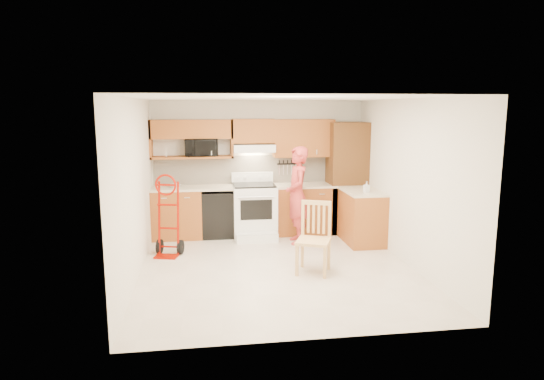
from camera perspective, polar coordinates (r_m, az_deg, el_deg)
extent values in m
cube|color=beige|center=(7.21, 0.58, -9.41)|extent=(4.00, 4.50, 0.02)
cube|color=white|center=(6.81, 0.62, 11.05)|extent=(4.00, 4.50, 0.02)
cube|color=silver|center=(9.11, -1.59, 2.81)|extent=(4.00, 0.02, 2.50)
cube|color=silver|center=(4.72, 4.84, -3.91)|extent=(4.00, 0.02, 2.50)
cube|color=silver|center=(6.88, -16.17, 0.11)|extent=(0.02, 4.50, 2.50)
cube|color=silver|center=(7.47, 16.02, 0.86)|extent=(0.02, 4.50, 2.50)
cube|color=beige|center=(9.09, -1.58, 2.48)|extent=(3.92, 0.03, 0.55)
cube|color=#944C1E|center=(8.90, -11.31, -2.78)|extent=(0.90, 0.60, 0.90)
cube|color=black|center=(8.89, -6.47, -2.82)|extent=(0.60, 0.60, 0.85)
cube|color=#944C1E|center=(9.08, 3.87, -2.35)|extent=(1.14, 0.60, 0.90)
cube|color=beige|center=(8.80, -9.46, 0.25)|extent=(1.50, 0.63, 0.04)
cube|color=beige|center=(8.99, 3.91, 0.57)|extent=(1.14, 0.63, 0.04)
cube|color=#944C1E|center=(8.56, 10.72, -3.27)|extent=(0.60, 1.00, 0.90)
cube|color=beige|center=(8.46, 10.82, -0.17)|extent=(0.63, 1.00, 0.04)
cube|color=#4D2813|center=(9.18, 8.93, 1.49)|extent=(0.70, 0.60, 2.10)
cube|color=#944C1E|center=(8.82, -9.64, 7.20)|extent=(1.50, 0.33, 0.34)
cube|color=#944C1E|center=(8.86, -9.55, 3.91)|extent=(1.50, 0.33, 0.04)
cube|color=#944C1E|center=(8.87, -2.26, 7.09)|extent=(0.76, 0.33, 0.44)
cube|color=#944C1E|center=(9.02, 3.79, 6.23)|extent=(1.14, 0.33, 0.70)
cube|color=white|center=(8.82, -2.20, 5.06)|extent=(0.76, 0.46, 0.14)
imported|color=black|center=(8.84, -8.52, 5.11)|extent=(0.61, 0.44, 0.32)
imported|color=#B93531|center=(8.31, 3.05, -0.65)|extent=(0.42, 0.63, 1.71)
imported|color=white|center=(8.27, 11.27, 0.38)|extent=(0.10, 0.10, 0.19)
imported|color=white|center=(8.80, -11.55, 0.50)|extent=(0.27, 0.27, 0.05)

